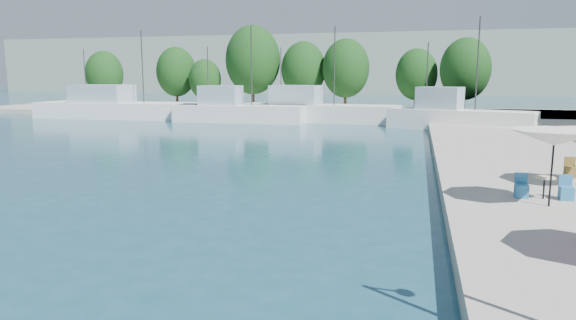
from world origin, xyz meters
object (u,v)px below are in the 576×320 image
(trawler_02, at_px, (236,112))
(trawler_04, at_px, (456,118))
(trawler_03, at_px, (314,111))
(umbrella_white, at_px, (554,138))
(trawler_01, at_px, (123,109))

(trawler_02, height_order, trawler_04, same)
(trawler_03, height_order, umbrella_white, trawler_03)
(umbrella_white, bearing_deg, trawler_03, 112.44)
(trawler_01, bearing_deg, trawler_03, 2.20)
(trawler_02, distance_m, trawler_03, 8.27)
(trawler_02, bearing_deg, umbrella_white, -55.65)
(trawler_02, height_order, umbrella_white, trawler_02)
(trawler_04, height_order, umbrella_white, trawler_04)
(trawler_02, height_order, trawler_03, same)
(trawler_01, bearing_deg, umbrella_white, -43.72)
(trawler_01, height_order, trawler_03, same)
(trawler_04, bearing_deg, umbrella_white, -69.24)
(trawler_01, xyz_separation_m, umbrella_white, (36.98, -34.94, 1.76))
(trawler_01, relative_size, trawler_02, 1.54)
(trawler_04, bearing_deg, trawler_03, 178.34)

